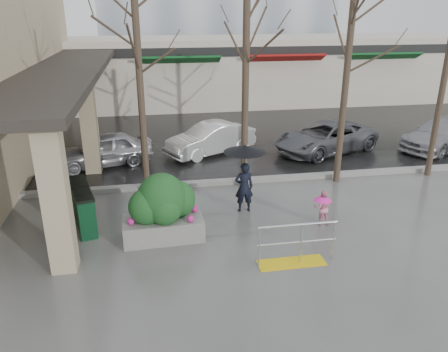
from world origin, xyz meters
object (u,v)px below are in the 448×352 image
object	(u,v)px
handrail	(295,249)
child_pink	(322,205)
tree_west	(136,29)
news_boxes	(83,206)
tree_midwest	(247,23)
car_d	(442,134)
car_c	(326,137)
woman	(244,169)
tree_mideast	(350,35)
car_b	(211,139)
planter	(163,208)
child_blue	(166,213)
car_a	(102,150)

from	to	relation	value
handrail	child_pink	size ratio (longest dim) A/B	1.92
tree_west	news_boxes	size ratio (longest dim) A/B	3.29
child_pink	tree_midwest	bearing A→B (deg)	-50.10
tree_midwest	car_d	xyz separation A→B (m)	(9.27, 2.86, -4.60)
tree_midwest	car_c	world-z (taller)	tree_midwest
woman	child_pink	size ratio (longest dim) A/B	2.08
tree_mideast	car_b	size ratio (longest dim) A/B	1.70
car_b	tree_midwest	bearing A→B (deg)	-19.36
tree_midwest	woman	xyz separation A→B (m)	(-0.40, -1.80, -3.93)
tree_mideast	car_b	xyz separation A→B (m)	(-3.86, 3.84, -4.23)
planter	car_c	xyz separation A→B (m)	(6.99, 6.26, -0.22)
handrail	woman	size ratio (longest dim) A/B	0.92
tree_west	tree_midwest	distance (m)	3.20
news_boxes	car_b	size ratio (longest dim) A/B	0.54
car_d	handrail	bearing A→B (deg)	-76.08
tree_mideast	child_pink	size ratio (longest dim) A/B	6.56
child_blue	planter	size ratio (longest dim) A/B	0.49
news_boxes	car_d	xyz separation A→B (m)	(14.21, 4.75, 0.07)
child_pink	car_d	xyz separation A→B (m)	(7.72, 5.85, 0.07)
tree_mideast	child_blue	world-z (taller)	tree_mideast
planter	handrail	bearing A→B (deg)	-30.91
tree_west	car_b	xyz separation A→B (m)	(2.64, 3.84, -4.45)
car_c	car_d	xyz separation A→B (m)	(5.08, -0.38, 0.00)
car_b	car_c	distance (m)	4.79
tree_west	tree_mideast	xyz separation A→B (m)	(6.50, 0.00, -0.22)
tree_west	child_pink	size ratio (longest dim) A/B	6.86
tree_midwest	woman	bearing A→B (deg)	-102.41
tree_mideast	car_d	bearing A→B (deg)	25.56
woman	child_blue	size ratio (longest dim) A/B	2.03
woman	car_b	size ratio (longest dim) A/B	0.54
tree_west	child_pink	xyz separation A→B (m)	(4.75, -3.00, -4.53)
car_c	car_d	size ratio (longest dim) A/B	1.04
woman	news_boxes	world-z (taller)	woman
woman	car_c	world-z (taller)	woman
tree_west	woman	size ratio (longest dim) A/B	3.31
tree_midwest	car_b	bearing A→B (deg)	98.26
handrail	child_blue	bearing A→B (deg)	145.93
planter	child_pink	bearing A→B (deg)	0.42
tree_mideast	car_d	distance (m)	7.86
tree_west	car_c	bearing A→B (deg)	23.64
handrail	planter	distance (m)	3.48
tree_mideast	car_d	xyz separation A→B (m)	(5.97, 2.86, -4.23)
child_blue	car_d	distance (m)	13.28
tree_midwest	child_blue	bearing A→B (deg)	-133.50
child_pink	child_blue	bearing A→B (deg)	10.68
woman	car_a	world-z (taller)	woman
handrail	child_blue	xyz separation A→B (m)	(-2.87, 1.94, 0.24)
car_b	handrail	bearing A→B (deg)	-22.87
child_blue	car_b	world-z (taller)	car_b
handrail	car_b	world-z (taller)	car_b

